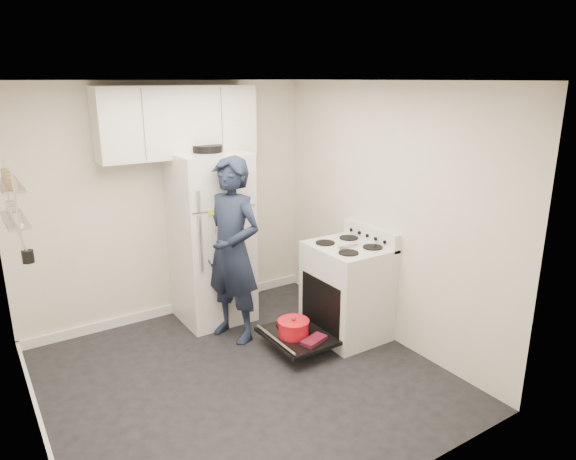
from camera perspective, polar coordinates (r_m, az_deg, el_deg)
room at (r=4.17m, az=-5.98°, el=-1.87°), size 3.21×3.21×2.51m
electric_range at (r=5.20m, az=6.47°, el=-6.81°), size 0.66×0.76×1.10m
open_oven_door at (r=4.99m, az=0.86°, el=-11.26°), size 0.55×0.70×0.23m
refrigerator at (r=5.45m, az=-8.53°, el=-0.81°), size 0.72×0.74×1.87m
upper_cabinets at (r=5.31m, az=-12.13°, el=11.66°), size 1.60×0.33×0.70m
wall_shelf_rack at (r=4.09m, az=-28.25°, el=2.68°), size 0.14×0.60×0.61m
person at (r=4.99m, az=-6.22°, el=-2.31°), size 0.64×0.78×1.83m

